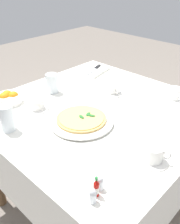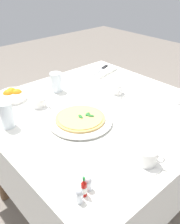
# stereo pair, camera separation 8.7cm
# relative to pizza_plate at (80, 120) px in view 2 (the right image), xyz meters

# --- Properties ---
(ground_plane) EXTENTS (8.00, 8.00, 0.00)m
(ground_plane) POSITION_rel_pizza_plate_xyz_m (-0.16, -0.03, -0.75)
(ground_plane) COLOR slate
(dining_table) EXTENTS (1.10, 1.10, 0.74)m
(dining_table) POSITION_rel_pizza_plate_xyz_m (-0.16, -0.03, -0.14)
(dining_table) COLOR white
(dining_table) RESTS_ON ground_plane
(pizza_plate) EXTENTS (0.32, 0.32, 0.02)m
(pizza_plate) POSITION_rel_pizza_plate_xyz_m (0.00, 0.00, 0.00)
(pizza_plate) COLOR white
(pizza_plate) RESTS_ON dining_table
(pizza) EXTENTS (0.24, 0.24, 0.02)m
(pizza) POSITION_rel_pizza_plate_xyz_m (-0.00, 0.00, 0.01)
(pizza) COLOR #DBAD60
(pizza) RESTS_ON pizza_plate
(coffee_cup_back_corner) EXTENTS (0.13, 0.13, 0.06)m
(coffee_cup_back_corner) POSITION_rel_pizza_plate_xyz_m (0.07, -0.27, 0.01)
(coffee_cup_back_corner) COLOR white
(coffee_cup_back_corner) RESTS_ON dining_table
(coffee_cup_far_left) EXTENTS (0.13, 0.13, 0.06)m
(coffee_cup_far_left) POSITION_rel_pizza_plate_xyz_m (-0.36, -0.10, 0.02)
(coffee_cup_far_left) COLOR white
(coffee_cup_far_left) RESTS_ON dining_table
(coffee_cup_near_left) EXTENTS (0.13, 0.13, 0.07)m
(coffee_cup_near_left) POSITION_rel_pizza_plate_xyz_m (-0.54, 0.21, 0.02)
(coffee_cup_near_left) COLOR white
(coffee_cup_near_left) RESTS_ON dining_table
(coffee_cup_near_right) EXTENTS (0.13, 0.13, 0.07)m
(coffee_cup_near_right) POSITION_rel_pizza_plate_xyz_m (-0.00, 0.40, 0.02)
(coffee_cup_near_right) COLOR white
(coffee_cup_near_right) RESTS_ON dining_table
(water_glass_right_edge) EXTENTS (0.06, 0.06, 0.13)m
(water_glass_right_edge) POSITION_rel_pizza_plate_xyz_m (0.28, -0.20, 0.04)
(water_glass_right_edge) COLOR white
(water_glass_right_edge) RESTS_ON dining_table
(water_glass_left_edge) EXTENTS (0.07, 0.07, 0.12)m
(water_glass_left_edge) POSITION_rel_pizza_plate_xyz_m (-0.12, -0.37, 0.04)
(water_glass_left_edge) COLOR white
(water_glass_left_edge) RESTS_ON dining_table
(napkin_folded) EXTENTS (0.24, 0.17, 0.02)m
(napkin_folded) POSITION_rel_pizza_plate_xyz_m (-0.53, -0.41, -0.00)
(napkin_folded) COLOR white
(napkin_folded) RESTS_ON dining_table
(dinner_knife) EXTENTS (0.19, 0.08, 0.01)m
(dinner_knife) POSITION_rel_pizza_plate_xyz_m (-0.53, -0.40, 0.01)
(dinner_knife) COLOR silver
(dinner_knife) RESTS_ON napkin_folded
(citrus_bowl) EXTENTS (0.15, 0.15, 0.07)m
(citrus_bowl) POSITION_rel_pizza_plate_xyz_m (0.13, -0.44, 0.02)
(citrus_bowl) COLOR white
(citrus_bowl) RESTS_ON dining_table
(hot_sauce_bottle) EXTENTS (0.02, 0.02, 0.08)m
(hot_sauce_bottle) POSITION_rel_pizza_plate_xyz_m (0.28, 0.35, 0.02)
(hot_sauce_bottle) COLOR #B7140F
(hot_sauce_bottle) RESTS_ON dining_table
(salt_shaker) EXTENTS (0.03, 0.03, 0.06)m
(salt_shaker) POSITION_rel_pizza_plate_xyz_m (0.31, 0.36, 0.01)
(salt_shaker) COLOR white
(salt_shaker) RESTS_ON dining_table
(pepper_shaker) EXTENTS (0.03, 0.03, 0.06)m
(pepper_shaker) POSITION_rel_pizza_plate_xyz_m (0.25, 0.34, 0.01)
(pepper_shaker) COLOR white
(pepper_shaker) RESTS_ON dining_table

